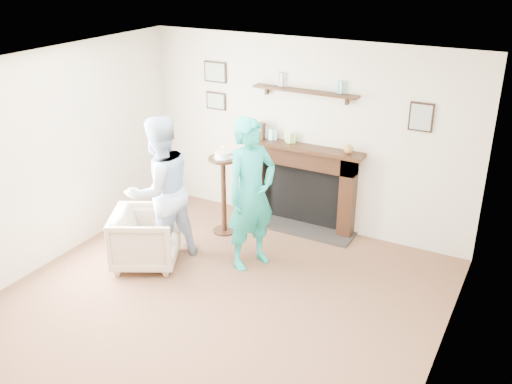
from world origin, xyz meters
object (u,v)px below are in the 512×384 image
armchair (148,263)px  pedestal_table (223,180)px  woman (252,263)px  man (165,257)px

armchair → pedestal_table: (0.38, 1.15, 0.74)m
woman → pedestal_table: pedestal_table is taller
woman → pedestal_table: (-0.72, 0.56, 0.74)m
man → woman: bearing=131.0°
armchair → man: 0.23m
armchair → pedestal_table: 1.42m
armchair → woman: (1.10, 0.60, 0.00)m
pedestal_table → armchair: bearing=-108.4°
armchair → pedestal_table: bearing=-46.0°
armchair → man: (0.09, 0.21, 0.00)m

